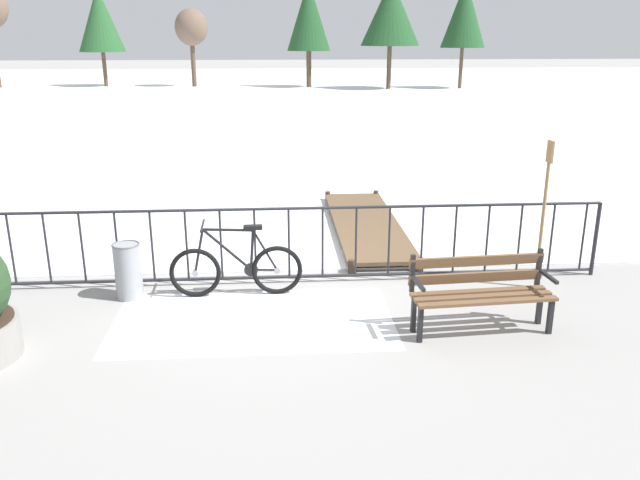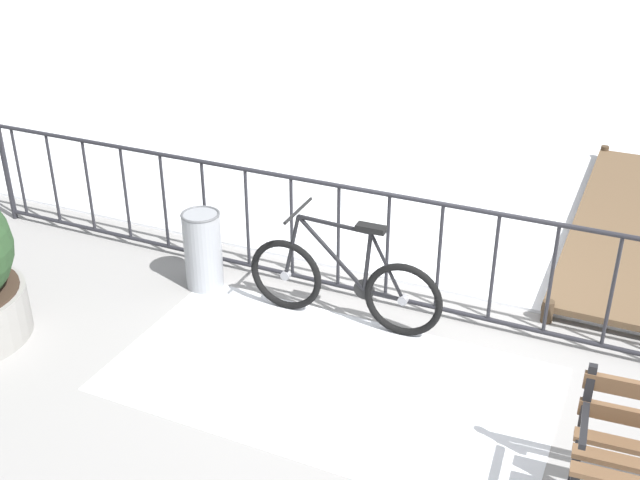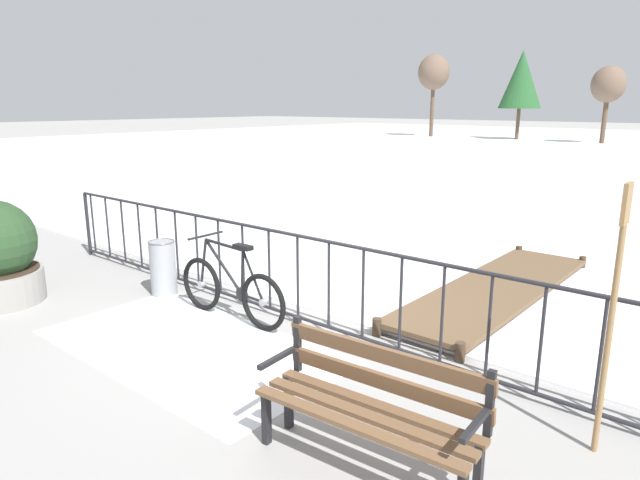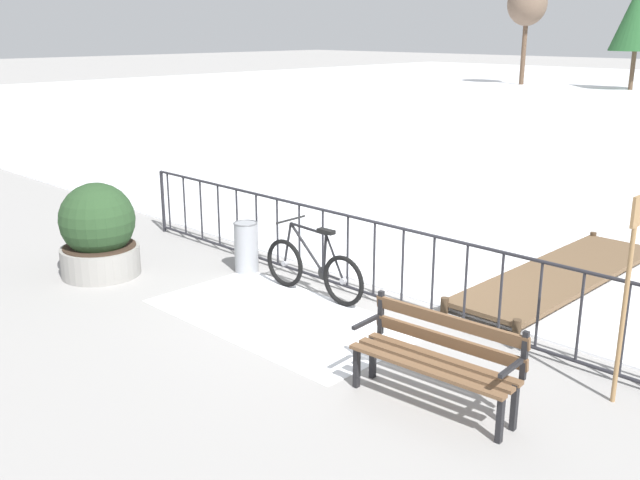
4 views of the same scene
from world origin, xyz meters
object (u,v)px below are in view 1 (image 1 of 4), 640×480
at_px(park_bench, 480,287).
at_px(oar_upright, 544,206).
at_px(trash_bin, 128,270).
at_px(bicycle_near_railing, 237,269).

relative_size(park_bench, oar_upright, 0.82).
xyz_separation_m(trash_bin, oar_upright, (5.37, -0.03, 0.76)).
distance_m(park_bench, trash_bin, 4.38).
distance_m(park_bench, oar_upright, 1.78).
distance_m(bicycle_near_railing, oar_upright, 4.07).
bearing_deg(trash_bin, park_bench, -16.22).
relative_size(park_bench, trash_bin, 2.23).
bearing_deg(oar_upright, trash_bin, 179.68).
bearing_deg(bicycle_near_railing, oar_upright, -0.05).
height_order(park_bench, trash_bin, park_bench).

